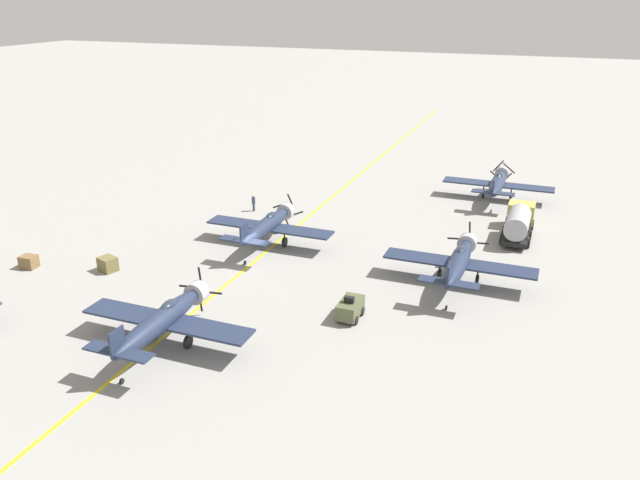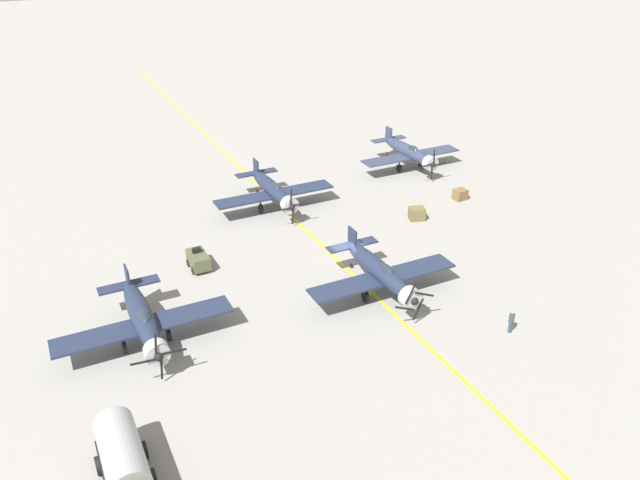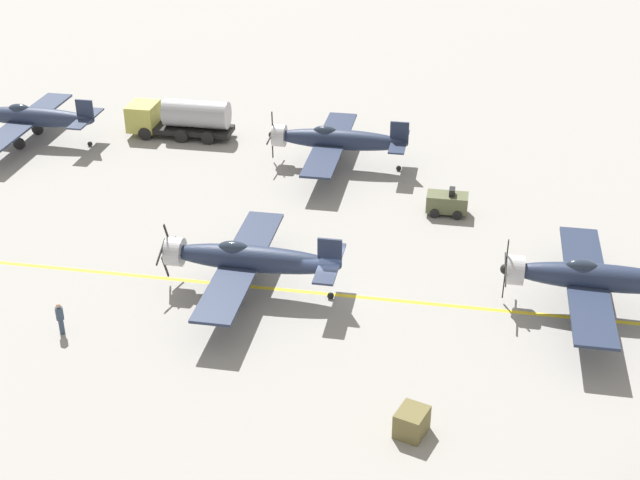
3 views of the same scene
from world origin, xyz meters
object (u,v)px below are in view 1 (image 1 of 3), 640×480
at_px(airplane_near_center, 163,319).
at_px(tow_tractor, 350,308).
at_px(airplane_mid_right, 459,261).
at_px(supply_crate_mid_lane, 29,262).
at_px(supply_crate_by_tanker, 108,264).
at_px(fuel_tanker, 519,221).
at_px(airplane_mid_center, 268,225).
at_px(airplane_far_right, 498,183).
at_px(ground_crew_walking, 254,202).

height_order(airplane_near_center, tow_tractor, airplane_near_center).
height_order(airplane_mid_right, supply_crate_mid_lane, airplane_mid_right).
distance_m(airplane_mid_right, tow_tractor, 10.41).
xyz_separation_m(airplane_mid_right, supply_crate_by_tanker, (-27.68, -7.93, -1.41)).
height_order(fuel_tanker, tow_tractor, fuel_tanker).
bearing_deg(supply_crate_mid_lane, airplane_near_center, -19.73).
distance_m(airplane_mid_center, supply_crate_by_tanker, 14.15).
relative_size(airplane_far_right, fuel_tanker, 1.50).
distance_m(fuel_tanker, tow_tractor, 23.06).
relative_size(airplane_near_center, airplane_far_right, 1.00).
distance_m(airplane_far_right, fuel_tanker, 11.13).
xyz_separation_m(airplane_mid_right, supply_crate_mid_lane, (-34.31, -9.84, -1.47)).
xyz_separation_m(fuel_tanker, supply_crate_by_tanker, (-31.20, -20.55, -0.91)).
xyz_separation_m(airplane_mid_right, ground_crew_walking, (-23.24, 10.14, -1.05)).
height_order(airplane_near_center, supply_crate_mid_lane, airplane_near_center).
bearing_deg(tow_tractor, airplane_far_right, 78.22).
relative_size(airplane_mid_center, ground_crew_walking, 6.78).
bearing_deg(ground_crew_walking, airplane_mid_center, -55.55).
xyz_separation_m(airplane_mid_center, supply_crate_mid_lane, (-16.73, -11.73, -1.47)).
distance_m(airplane_far_right, supply_crate_by_tanker, 41.98).
bearing_deg(fuel_tanker, airplane_far_right, 106.48).
height_order(ground_crew_walking, supply_crate_by_tanker, ground_crew_walking).
distance_m(tow_tractor, supply_crate_by_tanker, 21.47).
bearing_deg(supply_crate_mid_lane, airplane_mid_right, 16.01).
xyz_separation_m(airplane_near_center, supply_crate_mid_lane, (-18.01, 6.46, -1.47)).
bearing_deg(airplane_mid_center, fuel_tanker, 13.78).
bearing_deg(supply_crate_mid_lane, ground_crew_walking, 61.02).
relative_size(airplane_mid_center, supply_crate_mid_lane, 9.28).
distance_m(airplane_mid_right, ground_crew_walking, 25.38).
relative_size(airplane_near_center, airplane_mid_center, 1.00).
bearing_deg(airplane_far_right, ground_crew_walking, -157.85).
distance_m(airplane_mid_right, airplane_far_right, 23.29).
height_order(airplane_mid_center, supply_crate_mid_lane, airplane_mid_center).
bearing_deg(fuel_tanker, ground_crew_walking, -174.70).
relative_size(fuel_tanker, supply_crate_mid_lane, 6.18).
height_order(airplane_mid_center, airplane_far_right, airplane_mid_center).
bearing_deg(tow_tractor, fuel_tanker, 65.02).
xyz_separation_m(airplane_mid_center, ground_crew_walking, (-5.67, 8.26, -1.05)).
bearing_deg(tow_tractor, airplane_mid_right, 53.08).
height_order(fuel_tanker, ground_crew_walking, fuel_tanker).
height_order(airplane_mid_center, tow_tractor, airplane_mid_center).
bearing_deg(airplane_near_center, airplane_far_right, 56.11).
bearing_deg(supply_crate_by_tanker, supply_crate_mid_lane, -163.87).
xyz_separation_m(airplane_mid_right, fuel_tanker, (3.52, 12.63, -0.50)).
height_order(fuel_tanker, supply_crate_by_tanker, fuel_tanker).
relative_size(fuel_tanker, supply_crate_by_tanker, 5.58).
xyz_separation_m(airplane_far_right, supply_crate_by_tanker, (-28.04, -31.21, -1.41)).
height_order(airplane_near_center, supply_crate_by_tanker, airplane_near_center).
height_order(airplane_mid_right, tow_tractor, airplane_mid_right).
height_order(airplane_mid_right, fuel_tanker, airplane_mid_right).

